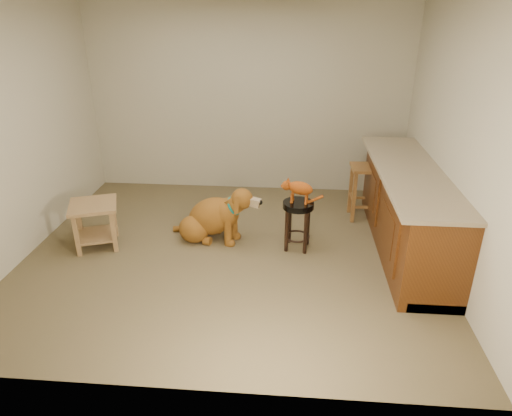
# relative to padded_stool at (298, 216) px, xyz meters

# --- Properties ---
(floor) EXTENTS (4.50, 4.00, 0.01)m
(floor) POSITION_rel_padded_stool_xyz_m (-0.74, -0.18, -0.40)
(floor) COLOR brown
(floor) RESTS_ON ground
(room_shell) EXTENTS (4.54, 4.04, 2.62)m
(room_shell) POSITION_rel_padded_stool_xyz_m (-0.74, -0.18, 1.27)
(room_shell) COLOR #ADA78C
(room_shell) RESTS_ON ground
(cabinet_run) EXTENTS (0.70, 2.56, 0.94)m
(cabinet_run) POSITION_rel_padded_stool_xyz_m (1.21, 0.12, 0.04)
(cabinet_run) COLOR #4A260D
(cabinet_run) RESTS_ON ground
(padded_stool) EXTENTS (0.35, 0.35, 0.57)m
(padded_stool) POSITION_rel_padded_stool_xyz_m (0.00, 0.00, 0.00)
(padded_stool) COLOR black
(padded_stool) RESTS_ON ground
(wood_stool) EXTENTS (0.39, 0.39, 0.70)m
(wood_stool) POSITION_rel_padded_stool_xyz_m (0.85, 0.88, -0.04)
(wood_stool) COLOR brown
(wood_stool) RESTS_ON ground
(side_table) EXTENTS (0.65, 0.65, 0.53)m
(side_table) POSITION_rel_padded_stool_xyz_m (-2.28, -0.14, -0.06)
(side_table) COLOR olive
(side_table) RESTS_ON ground
(golden_retriever) EXTENTS (1.12, 0.65, 0.73)m
(golden_retriever) POSITION_rel_padded_stool_xyz_m (-0.99, 0.14, -0.13)
(golden_retriever) COLOR brown
(golden_retriever) RESTS_ON ground
(tabby_kitten) EXTENTS (0.48, 0.18, 0.29)m
(tabby_kitten) POSITION_rel_padded_stool_xyz_m (-0.01, 0.00, 0.32)
(tabby_kitten) COLOR #9F420F
(tabby_kitten) RESTS_ON padded_stool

